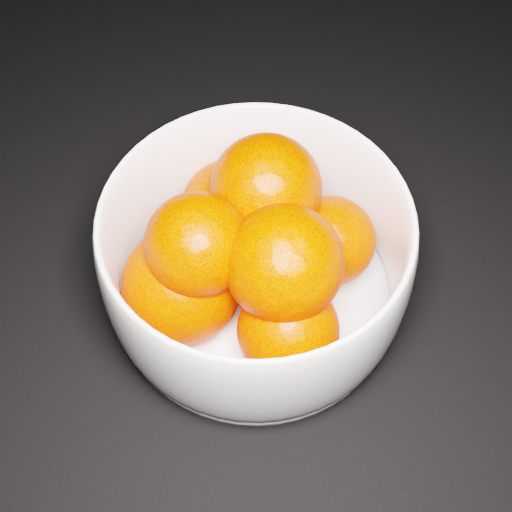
% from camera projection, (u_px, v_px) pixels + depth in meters
% --- Properties ---
extents(bowl, '(0.22, 0.22, 0.11)m').
position_uv_depth(bowl, '(256.00, 260.00, 0.50)').
color(bowl, white).
rests_on(bowl, ground).
extents(orange_pile, '(0.16, 0.15, 0.12)m').
position_uv_depth(orange_pile, '(248.00, 250.00, 0.49)').
color(orange_pile, '#FF3000').
rests_on(orange_pile, bowl).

